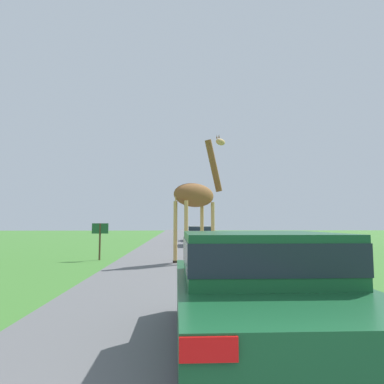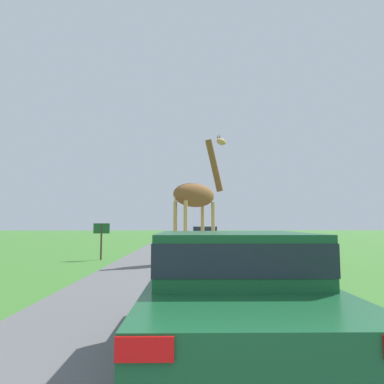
{
  "view_description": "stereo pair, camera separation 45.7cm",
  "coord_description": "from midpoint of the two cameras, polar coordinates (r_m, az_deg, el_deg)",
  "views": [
    {
      "loc": [
        -0.7,
        -0.55,
        1.54
      ],
      "look_at": [
        -0.05,
        13.47,
        2.85
      ],
      "focal_mm": 32.0,
      "sensor_mm": 36.0,
      "label": 1
    },
    {
      "loc": [
        -0.24,
        -0.56,
        1.54
      ],
      "look_at": [
        -0.05,
        13.47,
        2.85
      ],
      "focal_mm": 32.0,
      "sensor_mm": 36.0,
      "label": 2
    }
  ],
  "objects": [
    {
      "name": "road",
      "position": [
        30.6,
        0.11,
        -8.22
      ],
      "size": [
        6.43,
        120.0,
        0.0
      ],
      "color": "#5B5B5E",
      "rests_on": "ground"
    },
    {
      "name": "giraffe_near_road",
      "position": [
        14.18,
        1.75,
        -0.6
      ],
      "size": [
        2.59,
        2.34,
        5.54
      ],
      "rotation": [
        0.0,
        0.0,
        -0.85
      ],
      "color": "tan",
      "rests_on": "ground"
    },
    {
      "name": "car_lead_maroon",
      "position": [
        4.41,
        9.91,
        -15.52
      ],
      "size": [
        2.0,
        4.26,
        1.43
      ],
      "color": "#144C28",
      "rests_on": "ground"
    },
    {
      "name": "car_queue_right",
      "position": [
        24.66,
        2.65,
        -7.15
      ],
      "size": [
        1.79,
        4.13,
        1.42
      ],
      "color": "silver",
      "rests_on": "ground"
    },
    {
      "name": "car_queue_left",
      "position": [
        31.72,
        2.26,
        -6.92
      ],
      "size": [
        1.88,
        4.68,
        1.21
      ],
      "color": "black",
      "rests_on": "ground"
    },
    {
      "name": "sign_post",
      "position": [
        15.39,
        -14.04,
        -6.84
      ],
      "size": [
        0.7,
        0.08,
        1.57
      ],
      "color": "#4C3823",
      "rests_on": "ground"
    }
  ]
}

